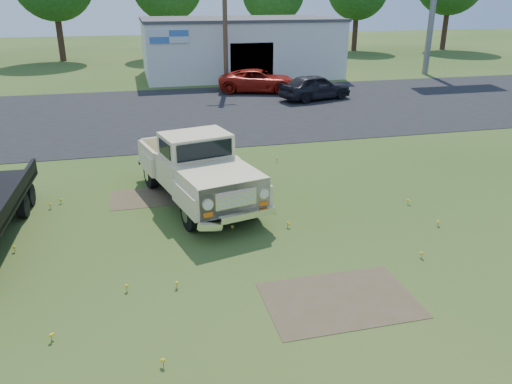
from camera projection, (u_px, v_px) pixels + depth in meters
ground at (236, 242)px, 12.41m from camera, size 140.00×140.00×0.00m
asphalt_lot at (176, 113)px, 25.93m from camera, size 90.00×14.00×0.02m
dirt_patch_a at (340, 300)px, 10.04m from camera, size 3.00×2.00×0.01m
dirt_patch_b at (148, 197)px, 15.11m from camera, size 2.20×1.60×0.01m
commercial_building at (239, 47)px, 37.33m from camera, size 14.20×8.20×4.15m
utility_pole_mid at (225, 14)px, 31.45m from camera, size 1.60×0.30×9.00m
vintage_pickup_truck at (197, 168)px, 14.50m from camera, size 3.51×6.09×2.08m
red_pickup at (259, 81)px, 31.15m from camera, size 5.46×3.73×1.39m
dark_sedan at (315, 87)px, 28.88m from camera, size 4.57×2.76×1.46m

